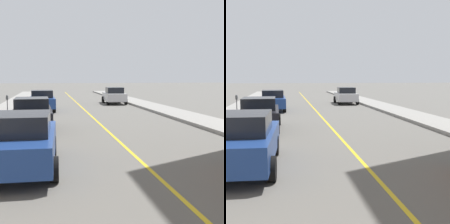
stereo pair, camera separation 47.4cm
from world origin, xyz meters
The scene contains 8 objects.
lane_stripe centered at (0.00, 34.10, 0.00)m, with size 0.12×68.20×0.01m.
sidewalk_left centered at (-5.84, 34.10, 0.09)m, with size 2.29×68.20×0.18m.
sidewalk_right centered at (5.84, 34.10, 0.09)m, with size 2.29×68.20×0.18m.
parked_car_curb_near centered at (-3.48, 23.50, 0.80)m, with size 1.96×4.36×1.59m.
parked_car_curb_mid centered at (-3.52, 30.03, 0.80)m, with size 1.95×4.35×1.59m.
parked_car_curb_far centered at (-3.22, 38.78, 0.80)m, with size 1.95×4.36×1.59m.
parked_car_opposite_side centered at (3.46, 44.13, 0.80)m, with size 2.02×4.39×1.59m.
parking_meter_far_curb centered at (-5.04, 33.09, 1.15)m, with size 0.12×0.11×1.39m.
Camera 2 is at (-2.25, 14.59, 2.57)m, focal length 50.00 mm.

